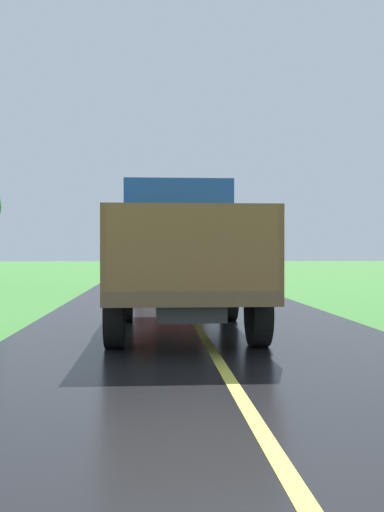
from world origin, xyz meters
TOP-DOWN VIEW (x-y plane):
  - banana_truck_near at (-0.32, 11.83)m, footprint 2.38×5.82m
  - banana_truck_far at (-0.29, 23.68)m, footprint 2.38×5.81m

SIDE VIEW (x-z plane):
  - banana_truck_near at x=-0.32m, z-range 0.07..2.87m
  - banana_truck_far at x=-0.29m, z-range 0.07..2.87m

